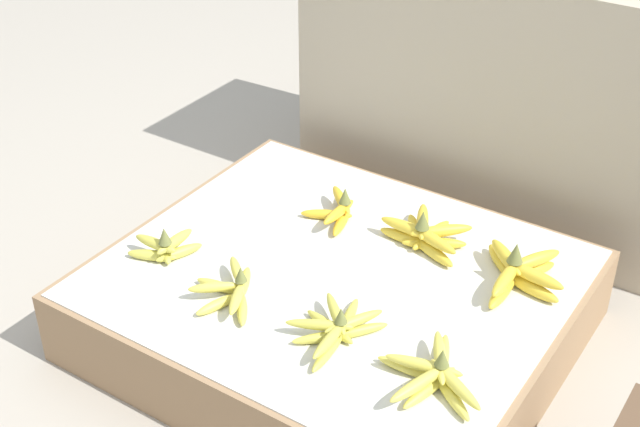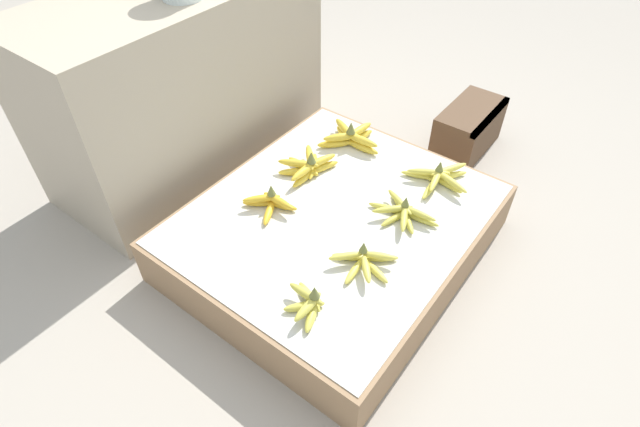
# 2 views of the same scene
# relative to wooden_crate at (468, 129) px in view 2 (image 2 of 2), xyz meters

# --- Properties ---
(ground_plane) EXTENTS (10.00, 10.00, 0.00)m
(ground_plane) POSITION_rel_wooden_crate_xyz_m (-0.91, 0.11, -0.11)
(ground_plane) COLOR #A89E8E
(display_platform) EXTENTS (1.09, 0.94, 0.20)m
(display_platform) POSITION_rel_wooden_crate_xyz_m (-0.91, 0.11, -0.01)
(display_platform) COLOR #997551
(display_platform) RESTS_ON ground_plane
(back_vendor_table) EXTENTS (1.20, 0.54, 0.77)m
(back_vendor_table) POSITION_rel_wooden_crate_xyz_m (-0.82, 0.97, 0.27)
(back_vendor_table) COLOR tan
(back_vendor_table) RESTS_ON ground_plane
(wooden_crate) EXTENTS (0.38, 0.20, 0.22)m
(wooden_crate) POSITION_rel_wooden_crate_xyz_m (0.00, 0.00, 0.00)
(wooden_crate) COLOR brown
(wooden_crate) RESTS_ON ground_plane
(banana_bunch_front_left) EXTENTS (0.15, 0.15, 0.10)m
(banana_bunch_front_left) POSITION_rel_wooden_crate_xyz_m (-1.30, -0.07, 0.11)
(banana_bunch_front_left) COLOR gold
(banana_bunch_front_left) RESTS_ON display_platform
(banana_bunch_front_midleft) EXTENTS (0.20, 0.22, 0.09)m
(banana_bunch_front_midleft) POSITION_rel_wooden_crate_xyz_m (-1.06, -0.11, 0.11)
(banana_bunch_front_midleft) COLOR #DBCC4C
(banana_bunch_front_midleft) RESTS_ON display_platform
(banana_bunch_front_midright) EXTENTS (0.19, 0.26, 0.09)m
(banana_bunch_front_midright) POSITION_rel_wooden_crate_xyz_m (-0.78, -0.09, 0.11)
(banana_bunch_front_midright) COLOR gold
(banana_bunch_front_midright) RESTS_ON display_platform
(banana_bunch_front_right) EXTENTS (0.26, 0.28, 0.09)m
(banana_bunch_front_right) POSITION_rel_wooden_crate_xyz_m (-0.54, -0.11, 0.11)
(banana_bunch_front_right) COLOR #DBCC4C
(banana_bunch_front_right) RESTS_ON display_platform
(banana_bunch_middle_midleft) EXTENTS (0.15, 0.19, 0.10)m
(banana_bunch_middle_midleft) POSITION_rel_wooden_crate_xyz_m (-1.03, 0.31, 0.11)
(banana_bunch_middle_midleft) COLOR gold
(banana_bunch_middle_midleft) RESTS_ON display_platform
(banana_bunch_middle_midright) EXTENTS (0.23, 0.19, 0.11)m
(banana_bunch_middle_midright) POSITION_rel_wooden_crate_xyz_m (-0.79, 0.33, 0.12)
(banana_bunch_middle_midright) COLOR gold
(banana_bunch_middle_midright) RESTS_ON display_platform
(banana_bunch_middle_right) EXTENTS (0.24, 0.26, 0.11)m
(banana_bunch_middle_right) POSITION_rel_wooden_crate_xyz_m (-0.53, 0.31, 0.12)
(banana_bunch_middle_right) COLOR gold
(banana_bunch_middle_right) RESTS_ON display_platform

